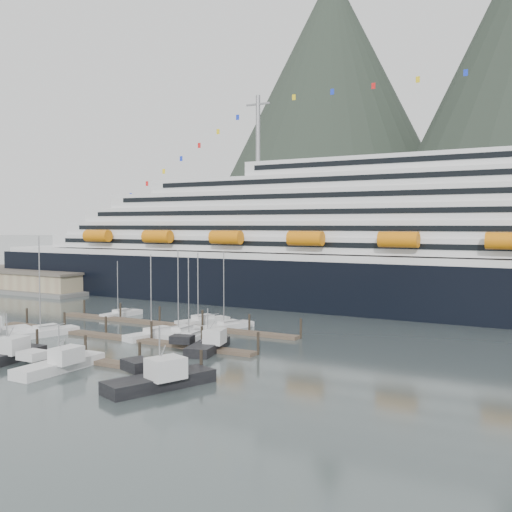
% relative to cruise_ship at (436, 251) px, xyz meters
% --- Properties ---
extents(ground, '(1600.00, 1600.00, 0.00)m').
position_rel_cruise_ship_xyz_m(ground, '(-30.03, -54.94, -12.04)').
color(ground, '#414C4C').
rests_on(ground, ground).
extents(cruise_ship, '(210.00, 30.40, 50.30)m').
position_rel_cruise_ship_xyz_m(cruise_ship, '(0.00, 0.00, 0.00)').
color(cruise_ship, black).
rests_on(cruise_ship, ground).
extents(warehouse, '(46.00, 20.00, 5.80)m').
position_rel_cruise_ship_xyz_m(warehouse, '(-102.03, -12.94, -9.79)').
color(warehouse, '#595956').
rests_on(warehouse, ground).
extents(dock_near, '(48.18, 2.28, 3.20)m').
position_rel_cruise_ship_xyz_m(dock_near, '(-34.95, -64.89, -11.73)').
color(dock_near, '#4E3D32').
rests_on(dock_near, ground).
extents(dock_mid, '(48.18, 2.28, 3.20)m').
position_rel_cruise_ship_xyz_m(dock_mid, '(-34.95, -51.89, -11.73)').
color(dock_mid, '#4E3D32').
rests_on(dock_mid, ground).
extents(dock_far, '(48.18, 2.28, 3.20)m').
position_rel_cruise_ship_xyz_m(dock_far, '(-34.95, -38.89, -11.73)').
color(dock_far, '#4E3D32').
rests_on(dock_far, ground).
extents(sailboat_a, '(5.01, 10.13, 15.82)m').
position_rel_cruise_ship_xyz_m(sailboat_a, '(-46.00, -55.40, -11.59)').
color(sailboat_a, silver).
rests_on(sailboat_a, ground).
extents(sailboat_c, '(2.65, 9.25, 13.64)m').
position_rel_cruise_ship_xyz_m(sailboat_c, '(-27.81, -45.06, -11.62)').
color(sailboat_c, silver).
rests_on(sailboat_c, ground).
extents(sailboat_d, '(4.93, 11.34, 13.13)m').
position_rel_cruise_ship_xyz_m(sailboat_d, '(-30.32, -47.96, -11.63)').
color(sailboat_d, silver).
rests_on(sailboat_d, ground).
extents(sailboat_e, '(2.92, 8.95, 10.77)m').
position_rel_cruise_ship_xyz_m(sailboat_e, '(-49.36, -35.03, -11.65)').
color(sailboat_e, silver).
rests_on(sailboat_e, ground).
extents(sailboat_f, '(5.91, 10.19, 12.80)m').
position_rel_cruise_ship_xyz_m(sailboat_f, '(-30.98, -34.95, -11.61)').
color(sailboat_f, silver).
rests_on(sailboat_f, ground).
extents(sailboat_g, '(5.19, 9.58, 13.20)m').
position_rel_cruise_ship_xyz_m(sailboat_g, '(-24.97, -36.25, -11.64)').
color(sailboat_g, silver).
rests_on(sailboat_g, ground).
extents(sailboat_h, '(3.56, 8.45, 12.79)m').
position_rel_cruise_ship_xyz_m(sailboat_h, '(-24.04, -47.79, -11.63)').
color(sailboat_h, silver).
rests_on(sailboat_h, ground).
extents(trawler_b, '(8.14, 10.66, 6.70)m').
position_rel_cruise_ship_xyz_m(trawler_b, '(-36.36, -69.96, -11.17)').
color(trawler_b, black).
rests_on(trawler_b, ground).
extents(trawler_c, '(8.40, 11.95, 6.03)m').
position_rel_cruise_ship_xyz_m(trawler_c, '(-27.13, -69.94, -11.23)').
color(trawler_c, silver).
rests_on(trawler_c, ground).
extents(trawler_d, '(10.13, 12.59, 7.20)m').
position_rel_cruise_ship_xyz_m(trawler_d, '(-12.16, -69.90, -11.13)').
color(trawler_d, black).
rests_on(trawler_d, ground).
extents(trawler_e, '(8.16, 10.33, 6.35)m').
position_rel_cruise_ship_xyz_m(trawler_e, '(-18.10, -52.40, -11.20)').
color(trawler_e, black).
rests_on(trawler_e, ground).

